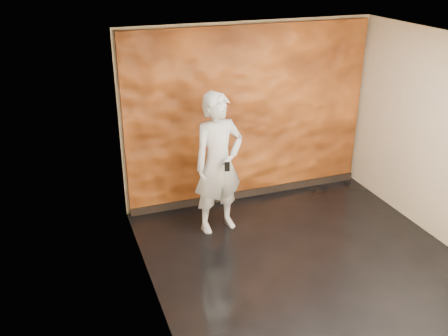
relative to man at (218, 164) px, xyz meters
The scene contains 5 objects.
room 1.46m from the man, 55.62° to the right, with size 4.02×4.02×2.81m.
feature_wall 1.18m from the man, 45.24° to the left, with size 3.90×0.06×2.75m, color orange.
baseboard 1.46m from the man, 43.77° to the left, with size 3.90×0.04×0.12m, color black.
man is the anchor object (origin of this frame).
phone 0.30m from the man, 85.41° to the right, with size 0.07×0.01×0.13m, color black.
Camera 1 is at (-2.88, -4.82, 3.79)m, focal length 40.00 mm.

